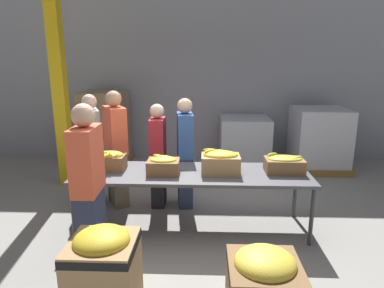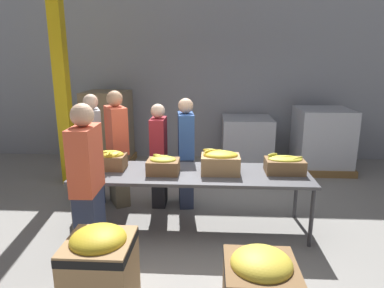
{
  "view_description": "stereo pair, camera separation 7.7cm",
  "coord_description": "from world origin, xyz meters",
  "views": [
    {
      "loc": [
        0.16,
        -4.15,
        2.2
      ],
      "look_at": [
        -0.01,
        0.1,
        1.13
      ],
      "focal_mm": 32.0,
      "sensor_mm": 36.0,
      "label": 1
    },
    {
      "loc": [
        0.23,
        -4.14,
        2.2
      ],
      "look_at": [
        -0.01,
        0.1,
        1.13
      ],
      "focal_mm": 32.0,
      "sensor_mm": 36.0,
      "label": 2
    }
  ],
  "objects": [
    {
      "name": "donation_bin_1",
      "position": [
        0.66,
        -1.66,
        0.36
      ],
      "size": [
        0.6,
        0.6,
        0.68
      ],
      "color": "olive",
      "rests_on": "ground_plane"
    },
    {
      "name": "sorting_table",
      "position": [
        0.0,
        0.0,
        0.73
      ],
      "size": [
        2.99,
        0.89,
        0.78
      ],
      "color": "#4C4C51",
      "rests_on": "ground_plane"
    },
    {
      "name": "banana_box_3",
      "position": [
        1.17,
        0.05,
        0.89
      ],
      "size": [
        0.49,
        0.32,
        0.24
      ],
      "color": "olive",
      "rests_on": "sorting_table"
    },
    {
      "name": "banana_box_2",
      "position": [
        0.36,
        -0.01,
        0.93
      ],
      "size": [
        0.48,
        0.34,
        0.3
      ],
      "color": "tan",
      "rests_on": "sorting_table"
    },
    {
      "name": "volunteer_4",
      "position": [
        -1.16,
        0.73,
        0.87
      ],
      "size": [
        0.44,
        0.52,
        1.74
      ],
      "rotation": [
        0.0,
        0.0,
        -1.04
      ],
      "color": "#6B604C",
      "rests_on": "ground_plane"
    },
    {
      "name": "pallet_stack_1",
      "position": [
        0.97,
        2.78,
        0.5
      ],
      "size": [
        1.08,
        1.08,
        1.01
      ],
      "color": "olive",
      "rests_on": "ground_plane"
    },
    {
      "name": "volunteer_2",
      "position": [
        -0.54,
        0.72,
        0.77
      ],
      "size": [
        0.21,
        0.42,
        1.56
      ],
      "rotation": [
        0.0,
        0.0,
        -1.57
      ],
      "color": "black",
      "rests_on": "ground_plane"
    },
    {
      "name": "banana_box_0",
      "position": [
        -1.08,
        0.08,
        0.91
      ],
      "size": [
        0.4,
        0.32,
        0.26
      ],
      "color": "olive",
      "rests_on": "sorting_table"
    },
    {
      "name": "volunteer_3",
      "position": [
        -1.05,
        -0.84,
        0.88
      ],
      "size": [
        0.25,
        0.48,
        1.76
      ],
      "rotation": [
        0.0,
        0.0,
        1.6
      ],
      "color": "#2D3856",
      "rests_on": "ground_plane"
    },
    {
      "name": "volunteer_0",
      "position": [
        -0.13,
        0.73,
        0.81
      ],
      "size": [
        0.28,
        0.46,
        1.64
      ],
      "rotation": [
        0.0,
        0.0,
        -1.44
      ],
      "color": "#2D3856",
      "rests_on": "ground_plane"
    },
    {
      "name": "wall_back",
      "position": [
        0.0,
        3.41,
        2.0
      ],
      "size": [
        16.0,
        0.08,
        4.0
      ],
      "color": "#9399A3",
      "rests_on": "ground_plane"
    },
    {
      "name": "pallet_stack_0",
      "position": [
        2.44,
        2.61,
        0.61
      ],
      "size": [
        1.1,
        1.1,
        1.23
      ],
      "color": "olive",
      "rests_on": "ground_plane"
    },
    {
      "name": "banana_box_1",
      "position": [
        -0.36,
        -0.06,
        0.89
      ],
      "size": [
        0.4,
        0.31,
        0.24
      ],
      "color": "olive",
      "rests_on": "sorting_table"
    },
    {
      "name": "ground_plane",
      "position": [
        0.0,
        0.0,
        0.0
      ],
      "size": [
        30.0,
        30.0,
        0.0
      ],
      "primitive_type": "plane",
      "color": "gray"
    },
    {
      "name": "support_pillar",
      "position": [
        -2.3,
        1.59,
        2.0
      ],
      "size": [
        0.21,
        0.21,
        4.0
      ],
      "color": "yellow",
      "rests_on": "ground_plane"
    },
    {
      "name": "pallet_stack_2",
      "position": [
        -1.91,
        2.75,
        0.76
      ],
      "size": [
        0.96,
        0.96,
        1.53
      ],
      "color": "olive",
      "rests_on": "ground_plane"
    },
    {
      "name": "volunteer_1",
      "position": [
        -1.56,
        0.84,
        0.83
      ],
      "size": [
        0.39,
        0.5,
        1.68
      ],
      "rotation": [
        0.0,
        0.0,
        -1.15
      ],
      "color": "#2D3856",
      "rests_on": "ground_plane"
    },
    {
      "name": "donation_bin_0",
      "position": [
        -0.68,
        -1.66,
        0.45
      ],
      "size": [
        0.55,
        0.55,
        0.85
      ],
      "color": "tan",
      "rests_on": "ground_plane"
    }
  ]
}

